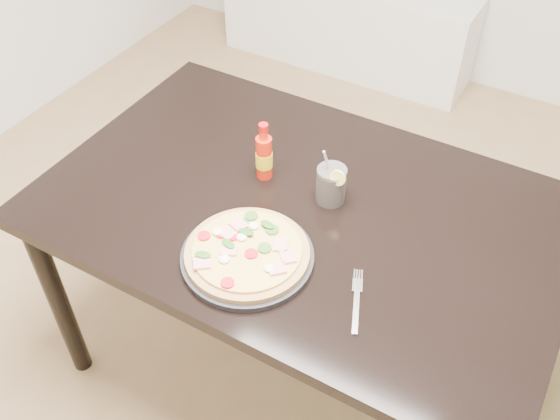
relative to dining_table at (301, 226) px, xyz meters
The scene contains 8 objects.
floor 0.70m from the dining_table, 67.93° to the right, with size 4.50×4.50×0.00m, color #9E7A51.
dining_table is the anchor object (origin of this frame).
plate 0.26m from the dining_table, 95.70° to the right, with size 0.33×0.33×0.02m, color black.
pizza 0.26m from the dining_table, 96.05° to the right, with size 0.31×0.31×0.03m.
hot_sauce_bottle 0.22m from the dining_table, 160.97° to the left, with size 0.06×0.06×0.18m.
cola_cup 0.16m from the dining_table, 45.96° to the left, with size 0.09×0.08×0.17m.
fork 0.35m from the dining_table, 39.88° to the right, with size 0.09×0.18×0.00m.
media_console 2.06m from the dining_table, 111.04° to the left, with size 1.40×0.34×0.50m, color white.
Camera 1 is at (0.48, -0.90, 1.90)m, focal length 40.00 mm.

